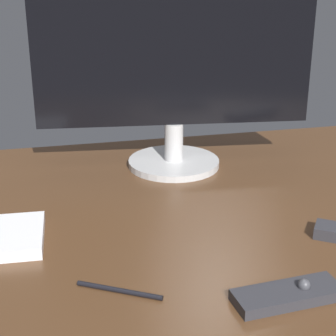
# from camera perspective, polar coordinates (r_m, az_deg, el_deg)

# --- Properties ---
(desk) EXTENTS (1.40, 0.84, 0.02)m
(desk) POSITION_cam_1_polar(r_m,az_deg,el_deg) (1.07, -2.65, -4.79)
(desk) COLOR #4C301C
(desk) RESTS_ON ground
(monitor) EXTENTS (0.61, 0.21, 0.48)m
(monitor) POSITION_cam_1_polar(r_m,az_deg,el_deg) (1.22, 0.64, 11.43)
(monitor) COLOR #B9B9B9
(monitor) RESTS_ON desk
(media_remote) EXTENTS (0.16, 0.07, 0.03)m
(media_remote) POSITION_cam_1_polar(r_m,az_deg,el_deg) (0.82, 12.30, -12.61)
(media_remote) COLOR #2D2D33
(media_remote) RESTS_ON desk
(pen) EXTENTS (0.12, 0.07, 0.01)m
(pen) POSITION_cam_1_polar(r_m,az_deg,el_deg) (0.83, -5.03, -12.44)
(pen) COLOR black
(pen) RESTS_ON desk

